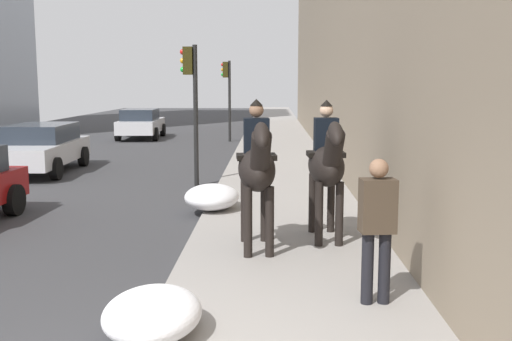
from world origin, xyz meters
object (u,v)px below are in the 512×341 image
Objects in this scene: mounted_horse_near at (257,167)px; mounted_horse_far at (327,163)px; traffic_light_near_curb at (192,92)px; traffic_light_far_curb at (227,87)px; car_near_lane at (141,123)px; pedestrian_greeting at (377,221)px; car_far_lane at (40,147)px.

mounted_horse_near is 1.01× the size of mounted_horse_far.
traffic_light_far_curb is (12.11, -0.05, 0.02)m from traffic_light_near_curb.
car_near_lane is 1.17× the size of traffic_light_far_curb.
traffic_light_near_curb reaches higher than mounted_horse_far.
traffic_light_far_curb is at bearing -109.89° from car_near_lane.
mounted_horse_far is at bearing -170.89° from traffic_light_far_curb.
traffic_light_near_curb is (-13.45, -4.24, 1.68)m from car_near_lane.
mounted_horse_far is 0.63× the size of traffic_light_near_curb.
mounted_horse_far is 2.91m from pedestrian_greeting.
mounted_horse_far is (0.65, -1.11, -0.03)m from mounted_horse_near.
pedestrian_greeting is at bearing -159.55° from traffic_light_near_curb.
car_far_lane is 1.28× the size of traffic_light_near_curb.
car_far_lane is at bearing 30.88° from pedestrian_greeting.
mounted_horse_near is at bearing -174.58° from traffic_light_far_curb.
mounted_horse_near is 0.64× the size of traffic_light_near_curb.
traffic_light_far_curb reaches higher than mounted_horse_near.
traffic_light_far_curb is (-1.34, -4.29, 1.70)m from car_near_lane.
mounted_horse_far is at bearing 0.79° from pedestrian_greeting.
mounted_horse_near is 2.67m from pedestrian_greeting.
traffic_light_near_curb is (8.70, 3.24, 1.34)m from pedestrian_greeting.
pedestrian_greeting is at bearing 34.25° from car_far_lane.
car_near_lane is 0.93× the size of car_far_lane.
car_near_lane is at bearing 17.50° from traffic_light_near_curb.
mounted_horse_far reaches higher than pedestrian_greeting.
mounted_horse_near reaches higher than mounted_horse_far.
pedestrian_greeting is 23.38m from car_near_lane.
traffic_light_far_curb is at bearing 151.02° from car_far_lane.
mounted_horse_far reaches higher than car_far_lane.
mounted_horse_near is at bearing 27.09° from pedestrian_greeting.
traffic_light_near_curb is at bearing 179.76° from traffic_light_far_curb.
pedestrian_greeting is (-2.88, -0.32, -0.28)m from mounted_horse_far.
car_near_lane and car_far_lane have the same top height.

